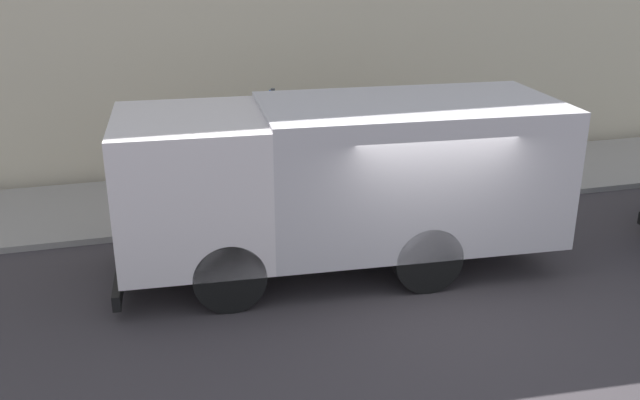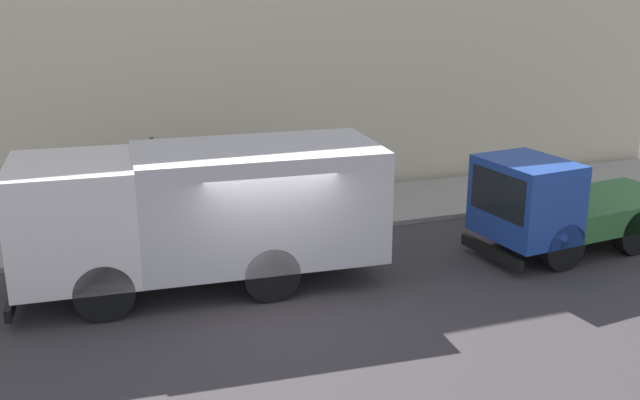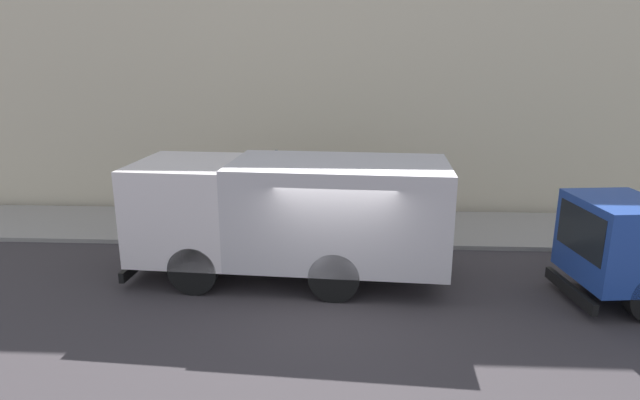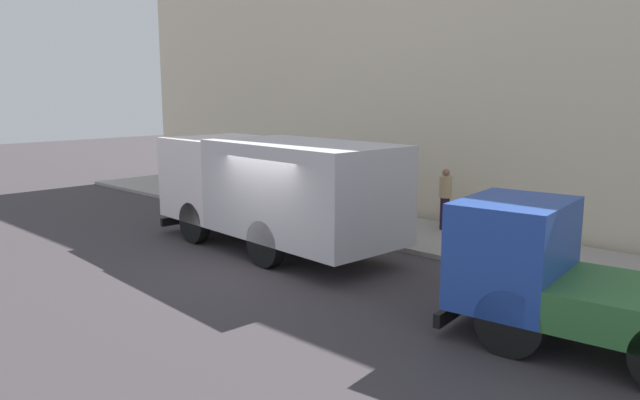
% 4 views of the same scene
% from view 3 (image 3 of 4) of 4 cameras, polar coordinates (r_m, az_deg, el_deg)
% --- Properties ---
extents(ground, '(80.00, 80.00, 0.00)m').
position_cam_3_polar(ground, '(11.89, 1.55, -10.16)').
color(ground, '#3B3639').
extents(sidewalk, '(3.30, 30.00, 0.12)m').
position_cam_3_polar(sidewalk, '(16.19, 1.98, -2.89)').
color(sidewalk, '#9A9590').
rests_on(sidewalk, ground).
extents(building_facade, '(0.50, 30.00, 9.21)m').
position_cam_3_polar(building_facade, '(17.54, 2.26, 13.63)').
color(building_facade, beige).
rests_on(building_facade, ground).
extents(large_utility_truck, '(3.02, 7.35, 2.80)m').
position_cam_3_polar(large_utility_truck, '(12.30, -3.29, -1.19)').
color(large_utility_truck, white).
rests_on(large_utility_truck, ground).
extents(pedestrian_walking, '(0.52, 0.52, 1.74)m').
position_cam_3_polar(pedestrian_walking, '(15.91, 1.10, 0.47)').
color(pedestrian_walking, black).
rests_on(pedestrian_walking, sidewalk).
extents(pedestrian_standing, '(0.48, 0.48, 1.74)m').
position_cam_3_polar(pedestrian_standing, '(16.74, 5.96, 1.14)').
color(pedestrian_standing, '#26142B').
rests_on(pedestrian_standing, sidewalk).
extents(traffic_cone_orange, '(0.46, 0.46, 0.66)m').
position_cam_3_polar(traffic_cone_orange, '(15.76, -11.59, -2.22)').
color(traffic_cone_orange, orange).
rests_on(traffic_cone_orange, sidewalk).
extents(street_sign_post, '(0.44, 0.08, 2.49)m').
position_cam_3_polar(street_sign_post, '(14.71, -4.62, 1.42)').
color(street_sign_post, '#4C5156').
rests_on(street_sign_post, sidewalk).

